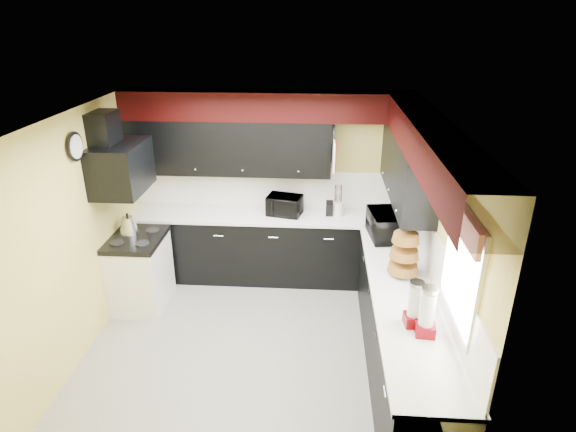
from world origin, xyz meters
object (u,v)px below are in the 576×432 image
object	(u,v)px
utensil_crock	(338,208)
knife_block	(329,209)
toaster_oven	(284,205)
microwave	(387,225)
kettle	(128,225)

from	to	relation	value
utensil_crock	knife_block	bearing A→B (deg)	-158.47
toaster_oven	microwave	xyz separation A→B (m)	(1.24, -0.60, 0.03)
toaster_oven	knife_block	size ratio (longest dim) A/B	2.25
microwave	knife_block	size ratio (longest dim) A/B	2.89
utensil_crock	microwave	bearing A→B (deg)	-49.23
utensil_crock	kettle	world-z (taller)	kettle
utensil_crock	toaster_oven	bearing A→B (deg)	-176.95
toaster_oven	utensil_crock	bearing A→B (deg)	16.06
utensil_crock	kettle	distance (m)	2.61
toaster_oven	microwave	distance (m)	1.37
microwave	utensil_crock	xyz separation A→B (m)	(-0.55, 0.63, -0.06)
knife_block	kettle	xyz separation A→B (m)	(-2.41, -0.64, -0.01)
microwave	knife_block	world-z (taller)	microwave
microwave	utensil_crock	world-z (taller)	microwave
utensil_crock	knife_block	xyz separation A→B (m)	(-0.11, -0.04, 0.01)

